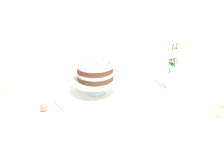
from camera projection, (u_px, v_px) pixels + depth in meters
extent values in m
cube|color=white|center=(122.00, 93.00, 1.42)|extent=(1.40, 1.00, 0.03)
cylinder|color=brown|center=(55.00, 106.00, 1.97)|extent=(0.06, 0.06, 0.71)
cylinder|color=brown|center=(193.00, 111.00, 1.89)|extent=(0.06, 0.06, 0.71)
cube|color=white|center=(96.00, 93.00, 1.39)|extent=(0.37, 0.37, 0.00)
cylinder|color=silver|center=(96.00, 92.00, 1.39)|extent=(0.11, 0.11, 0.01)
cylinder|color=silver|center=(96.00, 86.00, 1.37)|extent=(0.03, 0.03, 0.07)
cylinder|color=silver|center=(96.00, 80.00, 1.35)|extent=(0.29, 0.29, 0.01)
cylinder|color=brown|center=(96.00, 76.00, 1.34)|extent=(0.22, 0.22, 0.03)
cylinder|color=beige|center=(95.00, 72.00, 1.33)|extent=(0.22, 0.22, 0.02)
cylinder|color=brown|center=(95.00, 68.00, 1.32)|extent=(0.22, 0.22, 0.03)
cylinder|color=beige|center=(95.00, 64.00, 1.31)|extent=(0.23, 0.23, 0.02)
ellipsoid|color=#E56B51|center=(97.00, 63.00, 1.30)|extent=(0.02, 0.03, 0.00)
ellipsoid|color=yellow|center=(95.00, 59.00, 1.36)|extent=(0.03, 0.03, 0.00)
ellipsoid|color=pink|center=(95.00, 63.00, 1.30)|extent=(0.03, 0.03, 0.00)
ellipsoid|color=pink|center=(90.00, 61.00, 1.32)|extent=(0.04, 0.03, 0.00)
ellipsoid|color=orange|center=(103.00, 60.00, 1.35)|extent=(0.02, 0.04, 0.00)
ellipsoid|color=#E56B51|center=(109.00, 62.00, 1.31)|extent=(0.03, 0.03, 0.01)
cylinder|color=silver|center=(171.00, 82.00, 1.45)|extent=(0.06, 0.06, 0.07)
cone|color=silver|center=(172.00, 73.00, 1.42)|extent=(0.11, 0.11, 0.06)
cylinder|color=#2D6028|center=(177.00, 58.00, 1.37)|extent=(0.03, 0.01, 0.19)
sphere|color=beige|center=(181.00, 43.00, 1.33)|extent=(0.04, 0.04, 0.04)
cylinder|color=#2D6028|center=(173.00, 61.00, 1.40)|extent=(0.01, 0.02, 0.14)
sphere|color=beige|center=(175.00, 50.00, 1.38)|extent=(0.04, 0.04, 0.04)
cylinder|color=#2D6028|center=(171.00, 56.00, 1.38)|extent=(0.02, 0.01, 0.20)
sphere|color=#ECEFC8|center=(171.00, 40.00, 1.35)|extent=(0.05, 0.05, 0.05)
ellipsoid|color=#236B2D|center=(171.00, 63.00, 1.40)|extent=(0.05, 0.04, 0.02)
cylinder|color=#2D6028|center=(171.00, 64.00, 1.38)|extent=(0.02, 0.02, 0.12)
sphere|color=beige|center=(171.00, 55.00, 1.35)|extent=(0.05, 0.05, 0.05)
ellipsoid|color=#236B2D|center=(170.00, 59.00, 1.36)|extent=(0.05, 0.05, 0.01)
cylinder|color=#2D6028|center=(175.00, 63.00, 1.38)|extent=(0.01, 0.02, 0.13)
sphere|color=beige|center=(177.00, 53.00, 1.35)|extent=(0.04, 0.04, 0.04)
ellipsoid|color=#236B2D|center=(173.00, 65.00, 1.38)|extent=(0.04, 0.05, 0.01)
cylinder|color=#2D6028|center=(58.00, 106.00, 1.25)|extent=(0.10, 0.11, 0.01)
sphere|color=#ED7260|center=(44.00, 107.00, 1.20)|extent=(0.05, 0.05, 0.05)
ellipsoid|color=pink|center=(58.00, 123.00, 1.10)|extent=(0.04, 0.04, 0.00)
ellipsoid|color=orange|center=(223.00, 107.00, 1.24)|extent=(0.05, 0.04, 0.01)
ellipsoid|color=pink|center=(201.00, 77.00, 1.61)|extent=(0.04, 0.04, 0.00)
ellipsoid|color=orange|center=(219.00, 117.00, 1.15)|extent=(0.04, 0.03, 0.00)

